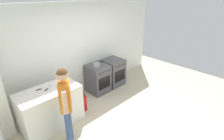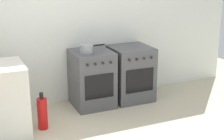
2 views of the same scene
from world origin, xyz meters
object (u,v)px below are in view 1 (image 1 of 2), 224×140
Objects in this scene: knife_carving at (43,88)px; fire_extinguisher at (84,103)px; knife_utility at (48,88)px; person at (66,101)px; pot at (97,65)px; oven_left at (98,79)px; oven_right at (113,72)px.

knife_carving is 0.66× the size of fire_extinguisher.
person reaches higher than knife_utility.
pot is 0.23× the size of person.
knife_carving is at bearing -172.30° from oven_left.
knife_carving reaches higher than fire_extinguisher.
knife_utility is 0.76m from person.
oven_left is 0.65m from oven_right.
pot is at bearing 5.16° from knife_carving.
oven_left is 1.70× the size of fire_extinguisher.
pot reaches higher than oven_left.
pot is at bearing -138.68° from oven_left.
knife_utility reaches higher than fire_extinguisher.
knife_carving is 0.21× the size of person.
oven_right reaches higher than fire_extinguisher.
knife_utility is (-1.56, -0.23, -0.01)m from pot.
knife_carving is (-2.38, -0.23, 0.48)m from oven_right.
pot reaches higher than knife_carving.
knife_carving is at bearing 164.18° from fire_extinguisher.
fire_extinguisher is at bearing -151.22° from oven_left.
pot reaches higher than oven_right.
person is (0.05, -0.84, 0.06)m from knife_carving.
pot is 1.64m from knife_carving.
knife_utility is at bearing -171.48° from pot.
oven_left is at bearing -180.00° from oven_right.
pot is at bearing -173.42° from oven_right.
knife_utility and knife_carving have the same top height.
oven_left is 2.07m from person.
knife_utility is (-2.31, -0.32, 0.48)m from oven_right.
pot is (-0.10, -0.09, 0.49)m from oven_left.
oven_left is 0.50m from pot.
person is at bearing -91.45° from knife_utility.
knife_carving is (-1.73, -0.23, 0.48)m from oven_left.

